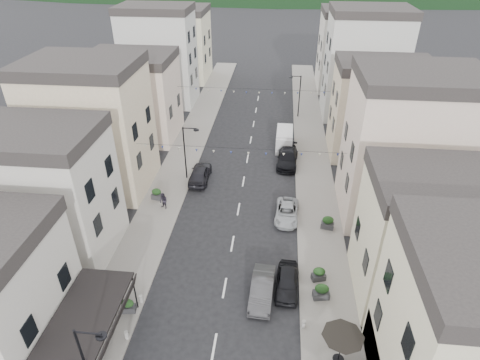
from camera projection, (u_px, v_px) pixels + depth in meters
The scene contains 24 objects.
sidewalk_left at pixel (186, 151), 48.14m from camera, with size 4.00×76.00×0.12m, color slate.
sidewalk_right at pixel (312, 157), 46.86m from camera, with size 4.00×76.00×0.12m, color slate.
boutique_awning at pixel (89, 318), 23.69m from camera, with size 3.77×7.50×3.28m.
buildings_row_left at pixel (138, 85), 50.40m from camera, with size 10.20×54.16×14.00m.
buildings_row_right at pixel (375, 95), 46.83m from camera, with size 10.20×54.16×14.50m.
streetlamp_left_near at pixel (89, 360), 20.73m from camera, with size 1.70×0.56×6.00m.
streetlamp_left_far at pixel (187, 148), 41.00m from camera, with size 1.70×0.56×6.00m.
streetlamp_right_far at pixel (298, 92), 55.21m from camera, with size 1.70×0.56×6.00m.
bollards at pixel (213, 350), 24.92m from camera, with size 11.66×10.26×0.60m.
bunting_near at pixel (240, 152), 36.10m from camera, with size 19.00×0.28×0.62m.
bunting_far at pixel (253, 92), 49.61m from camera, with size 19.00×0.28×0.62m.
parked_car_a at pixel (287, 282), 29.37m from camera, with size 1.66×4.14×1.41m, color black.
parked_car_b at pixel (262, 289), 28.72m from camera, with size 1.58×4.53×1.49m, color #333336.
parked_car_c at pixel (287, 212), 36.76m from camera, with size 2.07×4.49×1.25m, color #9DA0A5.
parked_car_d at pixel (287, 158), 45.25m from camera, with size 2.22×5.47×1.59m, color black.
parked_car_e at pixel (200, 173), 42.25m from camera, with size 1.96×4.87×1.66m, color black.
delivery_van at pixel (284, 138), 48.67m from camera, with size 2.02×4.90×2.33m.
pedestrian_a at pixel (104, 291), 28.13m from camera, with size 0.67×0.44×1.85m, color black.
pedestrian_b at pixel (164, 201), 37.71m from camera, with size 0.81×0.63×1.67m, color #26222D.
planter_la at pixel (128, 306), 27.55m from camera, with size 1.05×0.67×1.11m.
planter_lb at pixel (157, 194), 39.20m from camera, with size 1.13×0.75×1.18m.
planter_ra at pixel (321, 291), 28.52m from camera, with size 1.24×0.82×1.28m.
planter_rb at pixel (319, 274), 30.06m from camera, with size 1.15×0.83×1.16m.
planter_rc at pixel (328, 223), 35.29m from camera, with size 1.22×0.82×1.26m.
Camera 1 is at (3.26, -9.83, 22.56)m, focal length 30.00 mm.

